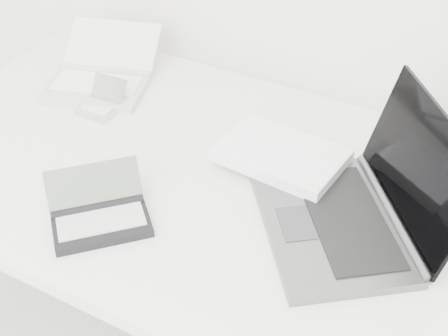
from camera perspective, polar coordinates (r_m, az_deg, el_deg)
The scene contains 5 objects.
desk at distance 1.31m, azimuth 2.00°, elevation -3.14°, with size 1.60×0.80×0.73m.
laptop_large at distance 1.22m, azimuth 9.65°, elevation -1.93°, with size 0.55×0.46×0.23m.
netbook_open_white at distance 1.63m, azimuth -11.23°, elevation 8.23°, with size 0.32×0.36×0.10m.
pda_silver at distance 1.53m, azimuth -11.19°, elevation 5.72°, with size 0.09×0.11×0.07m.
palmtop_charcoal at distance 1.20m, azimuth -11.29°, elevation -4.27°, with size 0.23×0.23×0.09m.
Camera 1 is at (0.43, 0.67, 1.54)m, focal length 50.00 mm.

